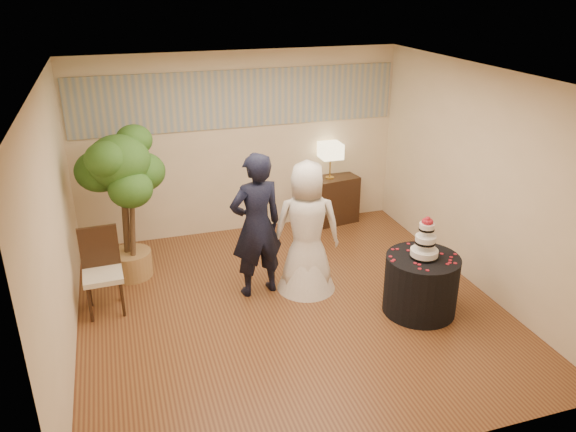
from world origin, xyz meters
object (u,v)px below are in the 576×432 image
object	(u,v)px
wedding_cake	(426,237)
console	(329,201)
bride	(307,228)
ficus_tree	(124,205)
groom	(256,226)
cake_table	(421,284)
table_lamp	(330,161)
side_chair	(103,273)

from	to	relation	value
wedding_cake	console	bearing A→B (deg)	91.41
bride	console	distance (m)	2.22
ficus_tree	wedding_cake	bearing A→B (deg)	-30.83
bride	wedding_cake	world-z (taller)	bride
groom	bride	xyz separation A→B (m)	(0.63, -0.10, -0.07)
bride	cake_table	world-z (taller)	bride
groom	table_lamp	bearing A→B (deg)	-142.56
ficus_tree	console	bearing A→B (deg)	15.17
table_lamp	side_chair	world-z (taller)	table_lamp
groom	console	size ratio (longest dim) A/B	2.00
groom	table_lamp	xyz separation A→B (m)	(1.69, 1.80, 0.13)
wedding_cake	table_lamp	xyz separation A→B (m)	(-0.07, 2.83, 0.08)
cake_table	side_chair	xyz separation A→B (m)	(-3.62, 1.14, 0.16)
ficus_tree	bride	bearing A→B (deg)	-25.53
console	side_chair	xyz separation A→B (m)	(-3.55, -1.69, 0.13)
groom	ficus_tree	bearing A→B (deg)	-40.80
bride	cake_table	distance (m)	1.54
wedding_cake	console	size ratio (longest dim) A/B	0.56
wedding_cake	side_chair	world-z (taller)	wedding_cake
groom	cake_table	world-z (taller)	groom
wedding_cake	groom	bearing A→B (deg)	149.63
side_chair	console	bearing A→B (deg)	23.48
groom	side_chair	world-z (taller)	groom
cake_table	side_chair	bearing A→B (deg)	162.55
bride	ficus_tree	size ratio (longest dim) A/B	0.83
wedding_cake	ficus_tree	distance (m)	3.82
wedding_cake	cake_table	bearing A→B (deg)	0.00
bride	cake_table	xyz separation A→B (m)	(1.13, -0.93, -0.50)
side_chair	ficus_tree	bearing A→B (deg)	65.33
cake_table	wedding_cake	xyz separation A→B (m)	(0.00, 0.00, 0.62)
groom	bride	size ratio (longest dim) A/B	1.08
groom	table_lamp	size ratio (longest dim) A/B	3.22
wedding_cake	bride	bearing A→B (deg)	140.49
cake_table	table_lamp	bearing A→B (deg)	91.41
bride	side_chair	world-z (taller)	bride
bride	console	bearing A→B (deg)	-104.32
wedding_cake	table_lamp	size ratio (longest dim) A/B	0.89
bride	cake_table	bearing A→B (deg)	155.30
cake_table	wedding_cake	bearing A→B (deg)	0.00
wedding_cake	table_lamp	bearing A→B (deg)	91.41
cake_table	console	size ratio (longest dim) A/B	0.94
groom	ficus_tree	xyz separation A→B (m)	(-1.53, 0.93, 0.10)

